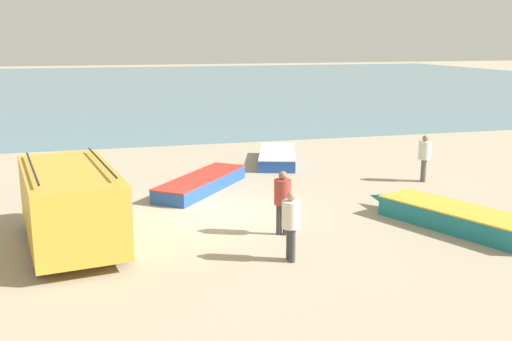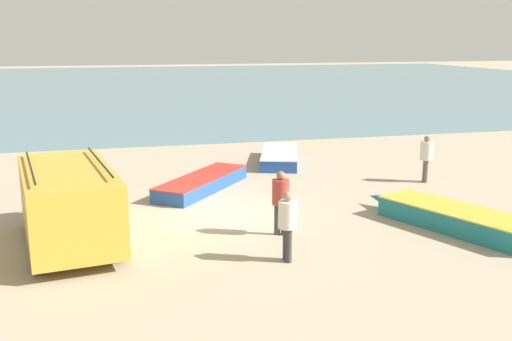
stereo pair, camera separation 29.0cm
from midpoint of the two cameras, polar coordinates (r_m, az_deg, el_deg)
ground_plane at (r=18.04m, az=-2.73°, el=-4.19°), size 200.00×200.00×0.00m
sea_water at (r=69.21m, az=-11.60°, el=8.05°), size 120.00×80.00×0.01m
parked_van at (r=15.74m, az=-16.94°, el=-2.97°), size 2.80×5.10×2.17m
fishing_rowboat_0 at (r=21.00m, az=-4.54°, el=-1.10°), size 4.15×4.90×0.49m
fishing_rowboat_1 at (r=25.45m, az=2.61°, el=1.36°), size 2.67×5.04×0.50m
fishing_rowboat_2 at (r=17.62m, az=18.67°, el=-4.28°), size 3.09×5.51×0.59m
fisherman_0 at (r=22.68m, az=16.27°, el=1.47°), size 0.45×0.45×1.72m
fisherman_1 at (r=15.94m, az=2.88°, el=-2.54°), size 0.46×0.46×1.75m
fisherman_3 at (r=14.09m, az=3.62°, el=-4.73°), size 0.45×0.45×1.70m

